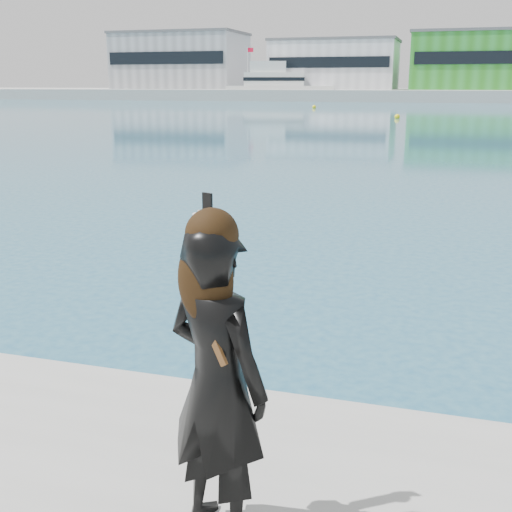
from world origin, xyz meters
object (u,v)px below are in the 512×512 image
Objects in this scene: motor_yacht at (276,86)px; woman at (217,375)px; buoy_extra at (397,118)px; buoy_far at (314,108)px.

motor_yacht is 11.40× the size of woman.
motor_yacht is 41.58× the size of buoy_extra.
buoy_far is 0.27× the size of woman.
motor_yacht is 64.82m from buoy_extra.
buoy_far and buoy_extra have the same top height.
motor_yacht reaches higher than woman.
motor_yacht is at bearing 114.98° from buoy_extra.
buoy_extra is 0.27× the size of woman.
buoy_far is (14.77, -36.04, -2.63)m from motor_yacht.
buoy_extra is (12.58, -22.66, 0.00)m from buoy_far.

